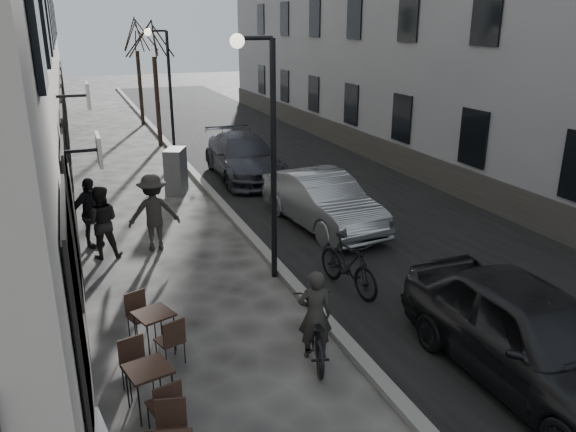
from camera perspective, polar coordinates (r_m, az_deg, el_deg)
road at (r=22.56m, az=-0.79°, el=5.49°), size 7.30×60.00×0.00m
kerb at (r=21.59m, az=-9.94°, el=4.75°), size 0.25×60.00×0.12m
streetlamp_near at (r=11.37m, az=-2.34°, el=8.31°), size 0.90×0.28×5.09m
streetlamp_far at (r=22.96m, az=-12.36°, el=13.30°), size 0.90×0.28×5.09m
tree_near at (r=25.85m, az=-13.58°, el=17.15°), size 2.40×2.40×5.70m
tree_far at (r=31.80m, az=-15.20°, el=17.27°), size 2.40×2.40×5.70m
bistro_set_b at (r=8.49m, az=-13.89°, el=-16.30°), size 0.71×1.48×0.85m
bistro_set_c at (r=9.86m, az=-13.40°, el=-10.95°), size 0.83×1.45×0.83m
utility_cabinet at (r=18.57m, az=-11.32°, el=4.49°), size 0.90×1.11×1.47m
bicycle at (r=9.42m, az=2.73°, el=-11.58°), size 1.11×1.91×0.95m
cyclist_rider at (r=9.27m, az=2.76°, el=-9.97°), size 0.65×0.52×1.55m
pedestrian_near at (r=13.79m, az=-18.46°, el=-0.60°), size 0.92×0.75×1.75m
pedestrian_mid at (r=13.91m, az=-13.48°, el=0.37°), size 1.28×0.80×1.90m
pedestrian_far at (r=14.57m, az=-19.45°, el=0.34°), size 1.11×0.86×1.75m
car_near at (r=9.37m, az=23.39°, el=-11.12°), size 1.92×4.75×1.62m
car_mid at (r=15.15m, az=3.52°, el=1.57°), size 2.01×4.61×1.47m
car_far at (r=20.20m, az=-4.51°, el=6.02°), size 2.30×5.26×1.51m
moped at (r=11.63m, az=6.13°, el=-4.86°), size 0.86×2.00×1.16m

